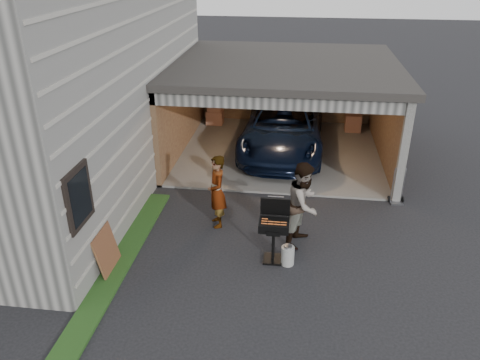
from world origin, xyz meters
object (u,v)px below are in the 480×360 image
object	(u,v)px
minivan	(283,130)
man	(304,204)
plywood_panel	(107,251)
bbq_grill	(274,227)
woman	(217,192)
hand_truck	(397,196)
propane_tank	(288,256)

from	to	relation	value
minivan	man	distance (m)	5.19
minivan	plywood_panel	world-z (taller)	minivan
minivan	bbq_grill	xyz separation A→B (m)	(0.10, -5.91, 0.07)
woman	hand_truck	xyz separation A→B (m)	(4.40, 1.65, -0.70)
bbq_grill	hand_truck	xyz separation A→B (m)	(3.00, 2.88, -0.62)
bbq_grill	hand_truck	world-z (taller)	bbq_grill
woman	bbq_grill	world-z (taller)	woman
minivan	woman	world-z (taller)	woman
man	hand_truck	bearing A→B (deg)	-26.68
minivan	hand_truck	world-z (taller)	minivan
woman	plywood_panel	bearing A→B (deg)	-64.78
bbq_grill	propane_tank	size ratio (longest dim) A/B	3.30
man	woman	bearing A→B (deg)	98.87
plywood_panel	man	bearing A→B (deg)	21.84
minivan	plywood_panel	bearing A→B (deg)	-114.04
hand_truck	bbq_grill	bearing A→B (deg)	-140.24
man	propane_tank	bearing A→B (deg)	-175.17
woman	propane_tank	size ratio (longest dim) A/B	4.27
minivan	plywood_panel	distance (m)	7.43
woman	bbq_grill	distance (m)	1.87
hand_truck	propane_tank	bearing A→B (deg)	-135.95
minivan	woman	xyz separation A→B (m)	(-1.30, -4.68, 0.14)
bbq_grill	propane_tank	bearing A→B (deg)	-21.03
plywood_panel	hand_truck	bearing A→B (deg)	30.26
propane_tank	plywood_panel	bearing A→B (deg)	-169.47
minivan	hand_truck	distance (m)	4.36
minivan	plywood_panel	size ratio (longest dim) A/B	5.77
minivan	hand_truck	xyz separation A→B (m)	(3.09, -3.03, -0.56)
man	plywood_panel	size ratio (longest dim) A/B	2.08
man	bbq_grill	distance (m)	0.98
propane_tank	man	bearing A→B (deg)	72.78
bbq_grill	woman	bearing A→B (deg)	138.67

